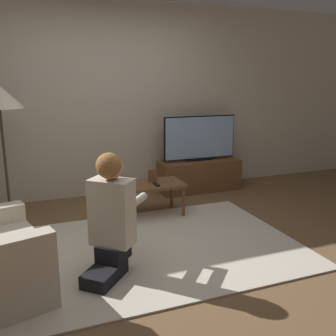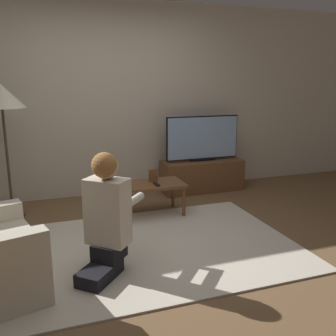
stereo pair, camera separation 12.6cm
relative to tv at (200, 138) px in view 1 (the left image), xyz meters
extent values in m
plane|color=brown|center=(-1.24, -1.60, -0.76)|extent=(10.00, 10.00, 0.00)
cube|color=beige|center=(-1.24, 0.33, 0.54)|extent=(10.00, 0.06, 2.60)
cube|color=beige|center=(-1.24, -1.60, -0.76)|extent=(2.72, 1.91, 0.02)
cube|color=brown|center=(0.00, 0.00, -0.54)|extent=(1.17, 0.41, 0.44)
cube|color=black|center=(0.00, 0.00, -0.30)|extent=(0.37, 0.08, 0.04)
cube|color=black|center=(0.00, 0.00, 0.01)|extent=(1.08, 0.03, 0.61)
cube|color=#8CB2E0|center=(0.00, 0.00, 0.01)|extent=(1.05, 0.04, 0.58)
cube|color=brown|center=(-0.96, -0.73, -0.39)|extent=(0.71, 0.45, 0.04)
cylinder|color=brown|center=(-1.28, -0.92, -0.59)|extent=(0.04, 0.04, 0.36)
cylinder|color=brown|center=(-0.64, -0.92, -0.59)|extent=(0.04, 0.04, 0.36)
cylinder|color=brown|center=(-1.28, -0.55, -0.59)|extent=(0.04, 0.04, 0.36)
cylinder|color=brown|center=(-0.64, -0.55, -0.59)|extent=(0.04, 0.04, 0.36)
cylinder|color=#4C4233|center=(-2.54, -0.22, -0.75)|extent=(0.28, 0.28, 0.03)
cylinder|color=#4C4233|center=(-2.54, -0.22, 0.00)|extent=(0.03, 0.03, 1.46)
cube|color=black|center=(-1.80, -2.02, -0.69)|extent=(0.43, 0.45, 0.11)
cube|color=black|center=(-1.70, -1.91, -0.57)|extent=(0.32, 0.33, 0.14)
cube|color=beige|center=(-1.70, -1.91, -0.23)|extent=(0.39, 0.38, 0.55)
sphere|color=#DBAD8E|center=(-1.70, -1.91, 0.15)|extent=(0.20, 0.20, 0.20)
sphere|color=#9E6B38|center=(-1.72, -1.93, 0.16)|extent=(0.21, 0.21, 0.21)
cube|color=black|center=(-1.46, -1.63, -0.20)|extent=(0.12, 0.12, 0.04)
cylinder|color=beige|center=(-1.46, -1.79, -0.20)|extent=(0.25, 0.27, 0.07)
cylinder|color=beige|center=(-1.61, -1.66, -0.20)|extent=(0.25, 0.27, 0.07)
cube|color=brown|center=(-0.94, -0.68, -0.30)|extent=(0.11, 0.01, 0.15)
cube|color=black|center=(-0.94, -0.82, -0.36)|extent=(0.04, 0.15, 0.02)
camera|label=1|loc=(-2.30, -4.72, 0.82)|focal=40.00mm
camera|label=2|loc=(-2.19, -4.77, 0.82)|focal=40.00mm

